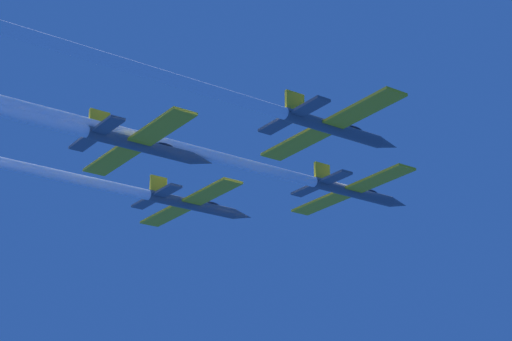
{
  "coord_description": "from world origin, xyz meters",
  "views": [
    {
      "loc": [
        59.54,
        -53.0,
        -28.18
      ],
      "look_at": [
        0.04,
        -11.05,
        0.06
      ],
      "focal_mm": 63.29,
      "sensor_mm": 36.0,
      "label": 1
    }
  ],
  "objects": [
    {
      "name": "jet_left_wing",
      "position": [
        -10.03,
        -25.11,
        -0.28
      ],
      "size": [
        15.38,
        48.67,
        2.55
      ],
      "color": "#4C5660"
    },
    {
      "name": "jet_lead",
      "position": [
        -0.18,
        -10.55,
        0.51
      ],
      "size": [
        15.38,
        42.05,
        2.55
      ],
      "color": "#4C5660"
    },
    {
      "name": "jet_right_wing",
      "position": [
        10.4,
        -20.77,
        0.36
      ],
      "size": [
        15.38,
        39.58,
        2.55
      ],
      "color": "#4C5660"
    }
  ]
}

